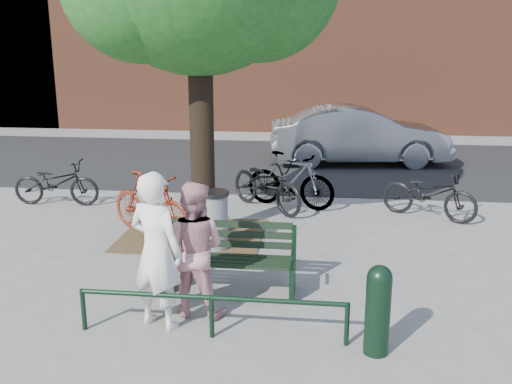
# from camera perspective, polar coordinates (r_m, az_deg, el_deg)

# --- Properties ---
(ground) EXTENTS (90.00, 90.00, 0.00)m
(ground) POSITION_cam_1_polar(r_m,az_deg,el_deg) (7.72, -2.68, -9.97)
(ground) COLOR gray
(ground) RESTS_ON ground
(dirt_pit) EXTENTS (2.40, 2.00, 0.02)m
(dirt_pit) POSITION_cam_1_polar(r_m,az_deg,el_deg) (9.91, -6.32, -4.30)
(dirt_pit) COLOR brown
(dirt_pit) RESTS_ON ground
(road) EXTENTS (40.00, 7.00, 0.01)m
(road) POSITION_cam_1_polar(r_m,az_deg,el_deg) (15.79, 2.36, 2.95)
(road) COLOR black
(road) RESTS_ON ground
(park_bench) EXTENTS (1.74, 0.54, 0.97)m
(park_bench) POSITION_cam_1_polar(r_m,az_deg,el_deg) (7.61, -2.63, -6.45)
(park_bench) COLOR black
(park_bench) RESTS_ON ground
(guard_railing) EXTENTS (3.06, 0.06, 0.51)m
(guard_railing) POSITION_cam_1_polar(r_m,az_deg,el_deg) (6.48, -4.49, -11.11)
(guard_railing) COLOR black
(guard_railing) RESTS_ON ground
(person_left) EXTENTS (0.79, 0.66, 1.86)m
(person_left) POSITION_cam_1_polar(r_m,az_deg,el_deg) (6.62, -9.95, -5.82)
(person_left) COLOR white
(person_left) RESTS_ON ground
(person_right) EXTENTS (0.88, 0.72, 1.66)m
(person_right) POSITION_cam_1_polar(r_m,az_deg,el_deg) (6.89, -6.30, -5.69)
(person_right) COLOR #CC8C8E
(person_right) RESTS_ON ground
(bollard) EXTENTS (0.27, 0.27, 1.00)m
(bollard) POSITION_cam_1_polar(r_m,az_deg,el_deg) (6.24, 12.10, -11.17)
(bollard) COLOR black
(bollard) RESTS_ON ground
(litter_bin) EXTENTS (0.47, 0.47, 0.96)m
(litter_bin) POSITION_cam_1_polar(r_m,az_deg,el_deg) (9.11, -4.15, -2.82)
(litter_bin) COLOR gray
(litter_bin) RESTS_ON ground
(bicycle_a) EXTENTS (1.78, 0.69, 0.92)m
(bicycle_a) POSITION_cam_1_polar(r_m,az_deg,el_deg) (12.27, -19.35, 0.86)
(bicycle_a) COLOR black
(bicycle_a) RESTS_ON ground
(bicycle_b) EXTENTS (1.82, 1.37, 1.09)m
(bicycle_b) POSITION_cam_1_polar(r_m,az_deg,el_deg) (9.94, -10.54, -1.17)
(bicycle_b) COLOR #5F1B0D
(bicycle_b) RESTS_ON ground
(bicycle_c) EXTENTS (1.94, 1.93, 1.07)m
(bicycle_c) POSITION_cam_1_polar(r_m,az_deg,el_deg) (11.25, 1.07, 0.87)
(bicycle_c) COLOR black
(bicycle_c) RESTS_ON ground
(bicycle_d) EXTENTS (1.94, 1.14, 1.12)m
(bicycle_d) POSITION_cam_1_polar(r_m,az_deg,el_deg) (11.42, 3.46, 1.21)
(bicycle_d) COLOR gray
(bicycle_d) RESTS_ON ground
(bicycle_e) EXTENTS (1.91, 1.43, 0.96)m
(bicycle_e) POSITION_cam_1_polar(r_m,az_deg,el_deg) (11.18, 16.92, -0.14)
(bicycle_e) COLOR black
(bicycle_e) RESTS_ON ground
(parked_car) EXTENTS (4.94, 2.23, 1.57)m
(parked_car) POSITION_cam_1_polar(r_m,az_deg,el_deg) (15.76, 10.25, 5.58)
(parked_car) COLOR gray
(parked_car) RESTS_ON ground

